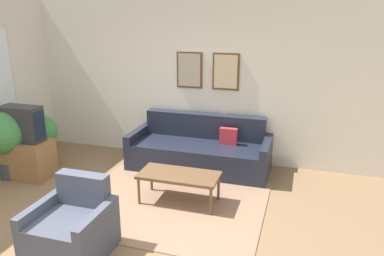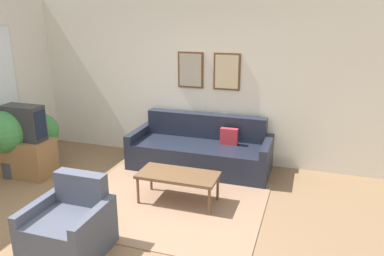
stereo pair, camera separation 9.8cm
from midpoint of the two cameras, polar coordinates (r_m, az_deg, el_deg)
name	(u,v)px [view 1 (the left image)]	position (r m, az deg, el deg)	size (l,w,h in m)	color
ground_plane	(108,240)	(4.53, -13.26, -16.33)	(16.00, 16.00, 0.00)	#846647
area_rug	(170,204)	(5.14, -3.99, -11.46)	(2.51, 2.08, 0.01)	#937056
wall_back	(185,81)	(6.43, -1.56, 7.19)	(8.00, 0.09, 2.70)	silver
couch	(200,151)	(6.16, 0.79, -3.49)	(2.28, 0.90, 0.85)	#1E2333
coffee_table	(179,176)	(5.02, -2.56, -7.38)	(1.07, 0.51, 0.42)	brown
tv_stand	(27,159)	(6.40, -24.28, -4.27)	(0.78, 0.47, 0.59)	olive
tv	(22,124)	(6.23, -24.90, 0.59)	(0.63, 0.28, 0.54)	#2D2D33
armchair	(72,230)	(4.29, -18.46, -14.46)	(0.76, 0.76, 0.81)	#474C5B
potted_plant_tall	(5,135)	(6.35, -26.99, -0.99)	(0.67, 0.67, 1.07)	#383D42
potted_plant_by_window	(39,133)	(6.68, -22.67, -0.69)	(0.59, 0.59, 0.88)	#383D42
potted_plant_small	(25,133)	(6.67, -24.50, -0.75)	(0.59, 0.59, 0.93)	#935638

